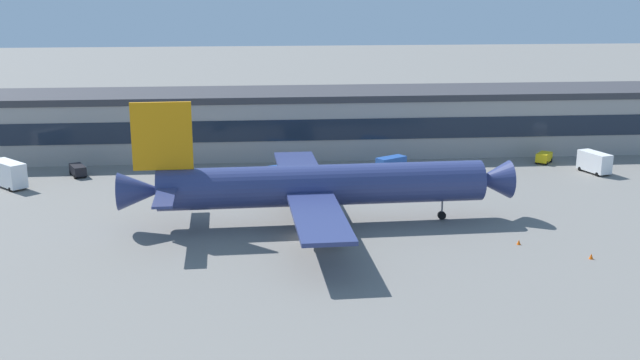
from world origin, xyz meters
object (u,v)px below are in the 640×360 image
Objects in this scene: catering_truck at (9,173)px; belt_loader at (289,169)px; baggage_tug at (544,157)px; stair_truck at (595,162)px; follow_me_car at (78,170)px; traffic_cone_1 at (591,256)px; airliner at (316,185)px; traffic_cone_0 at (519,242)px; crew_van at (392,163)px.

catering_truck is 44.17m from belt_loader.
stair_truck is at bearing -53.83° from baggage_tug.
belt_loader is (44.02, 3.39, -1.14)m from catering_truck.
traffic_cone_1 is at bearing -33.73° from follow_me_car.
belt_loader reaches higher than baggage_tug.
belt_loader is (-2.32, 26.25, -4.17)m from airliner.
baggage_tug is 46.32m from traffic_cone_0.
traffic_cone_1 is at bearing -104.66° from baggage_tug.
catering_truck is 86.49m from traffic_cone_1.
follow_me_car reaches higher than traffic_cone_1.
follow_me_car is 0.72× the size of belt_loader.
baggage_tug is (45.69, 5.46, -0.07)m from belt_loader.
airliner reaches higher than stair_truck.
stair_truck is at bearing -2.72° from belt_loader.
baggage_tug is 0.63× the size of stair_truck.
airliner is at bearing -84.95° from belt_loader.
airliner reaches higher than belt_loader.
traffic_cone_1 is (68.17, -45.52, -0.76)m from follow_me_car.
stair_truck reaches higher than belt_loader.
catering_truck is (-61.56, -5.07, 0.83)m from crew_van.
traffic_cone_1 is (30.86, -16.10, -5.00)m from airliner.
traffic_cone_1 is at bearing -70.45° from crew_van.
catering_truck is at bearing -179.43° from stair_truck.
traffic_cone_1 is (15.64, -44.02, -1.13)m from crew_van.
airliner reaches higher than traffic_cone_1.
belt_loader is 53.80m from traffic_cone_1.
catering_truck reaches higher than stair_truck.
stair_truck reaches higher than traffic_cone_0.
baggage_tug is at bearing 6.81° from belt_loader.
baggage_tug is at bearing 75.34° from traffic_cone_1.
crew_van reaches higher than belt_loader.
catering_truck is 11.25× the size of traffic_cone_0.
airliner is at bearing -154.15° from stair_truck.
baggage_tug reaches higher than traffic_cone_0.
stair_truck reaches higher than crew_van.
crew_van is 1.17× the size of follow_me_car.
crew_van is 52.56m from follow_me_car.
traffic_cone_0 is at bearing -32.96° from follow_me_car.
follow_me_car is 7.67× the size of traffic_cone_0.
crew_van is 61.78m from catering_truck.
stair_truck is at bearing 53.89° from traffic_cone_0.
belt_loader is 10.66× the size of traffic_cone_0.
airliner reaches higher than baggage_tug.
follow_me_car is (-37.32, 29.43, -4.23)m from airliner.
traffic_cone_0 is (70.51, -33.29, -1.98)m from catering_truck.
follow_me_car is 81.98m from traffic_cone_1.
crew_van is 28.40m from baggage_tug.
belt_loader is at bearing 95.05° from airliner.
baggage_tug is (80.68, 2.28, -0.00)m from follow_me_car.
traffic_cone_0 is 0.96× the size of traffic_cone_1.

